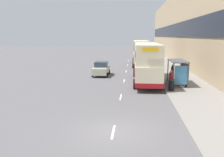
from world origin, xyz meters
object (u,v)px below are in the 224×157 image
at_px(pedestrian_at_shelter, 172,72).
at_px(litter_bin, 171,85).
at_px(car_0, 101,69).
at_px(bus_shelter, 180,68).
at_px(pedestrian_1, 162,69).
at_px(double_decker_bus_ahead, 141,52).
at_px(pedestrian_3, 171,79).
at_px(double_decker_bus_near, 147,62).
at_px(pedestrian_2, 187,79).

xyz_separation_m(pedestrian_at_shelter, litter_bin, (-0.90, -5.44, -0.38)).
bearing_deg(car_0, bus_shelter, 144.90).
bearing_deg(pedestrian_1, bus_shelter, -77.40).
xyz_separation_m(car_0, pedestrian_1, (7.72, -0.95, 0.18)).
bearing_deg(double_decker_bus_ahead, litter_bin, -83.78).
bearing_deg(car_0, litter_bin, 130.07).
relative_size(pedestrian_3, litter_bin, 1.70).
relative_size(double_decker_bus_ahead, pedestrian_3, 6.38).
bearing_deg(bus_shelter, double_decker_bus_near, 150.99).
bearing_deg(double_decker_bus_near, bus_shelter, -29.01).
height_order(bus_shelter, car_0, bus_shelter).
bearing_deg(double_decker_bus_near, pedestrian_2, -37.89).
bearing_deg(pedestrian_1, double_decker_bus_near, -121.18).
xyz_separation_m(double_decker_bus_ahead, litter_bin, (2.24, -20.58, -1.62)).
distance_m(bus_shelter, pedestrian_2, 1.54).
bearing_deg(pedestrian_at_shelter, double_decker_bus_ahead, 101.72).
bearing_deg(bus_shelter, pedestrian_at_shelter, 97.25).
height_order(pedestrian_2, pedestrian_3, pedestrian_3).
distance_m(double_decker_bus_near, pedestrian_1, 4.25).
bearing_deg(pedestrian_2, pedestrian_1, 104.82).
distance_m(bus_shelter, car_0, 10.93).
xyz_separation_m(double_decker_bus_near, pedestrian_3, (2.13, -3.93, -1.23)).
height_order(pedestrian_1, pedestrian_3, pedestrian_1).
distance_m(double_decker_bus_ahead, pedestrian_2, 19.31).
height_order(double_decker_bus_ahead, pedestrian_2, double_decker_bus_ahead).
bearing_deg(pedestrian_2, pedestrian_at_shelter, 102.87).
xyz_separation_m(double_decker_bus_near, car_0, (-5.61, 4.43, -1.39)).
distance_m(bus_shelter, double_decker_bus_ahead, 18.04).
bearing_deg(pedestrian_2, double_decker_bus_near, 142.11).
height_order(pedestrian_at_shelter, pedestrian_3, pedestrian_3).
height_order(pedestrian_1, litter_bin, pedestrian_1).
bearing_deg(litter_bin, double_decker_bus_near, 113.80).
bearing_deg(pedestrian_2, litter_bin, -135.18).
xyz_separation_m(bus_shelter, pedestrian_at_shelter, (-0.33, 2.56, -0.82)).
distance_m(double_decker_bus_ahead, car_0, 12.75).
height_order(pedestrian_3, litter_bin, pedestrian_3).
bearing_deg(litter_bin, car_0, 130.07).
xyz_separation_m(car_0, pedestrian_at_shelter, (8.58, -3.70, 0.16)).
distance_m(bus_shelter, pedestrian_1, 5.50).
xyz_separation_m(double_decker_bus_near, pedestrian_at_shelter, (2.97, 0.74, -1.23)).
bearing_deg(pedestrian_3, bus_shelter, 61.04).
distance_m(bus_shelter, double_decker_bus_near, 3.79).
bearing_deg(pedestrian_2, car_0, 141.86).
xyz_separation_m(car_0, pedestrian_3, (7.74, -8.37, 0.16)).
xyz_separation_m(bus_shelter, pedestrian_3, (-1.17, -2.11, -0.82)).
bearing_deg(car_0, pedestrian_3, 132.78).
bearing_deg(bus_shelter, litter_bin, -113.03).
bearing_deg(pedestrian_2, bus_shelter, 114.50).
height_order(bus_shelter, litter_bin, bus_shelter).
relative_size(bus_shelter, pedestrian_1, 2.29).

